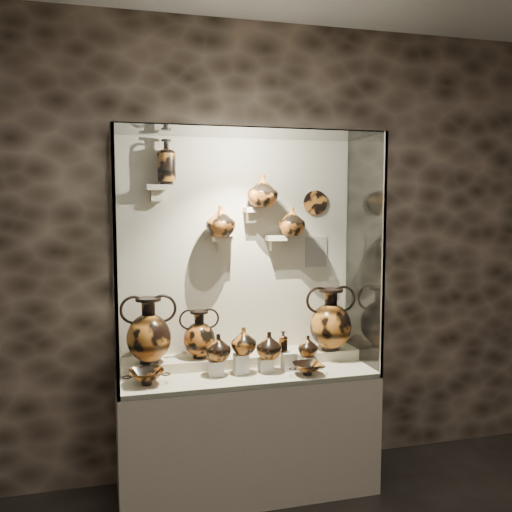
% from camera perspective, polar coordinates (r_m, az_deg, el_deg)
% --- Properties ---
extents(wall_back, '(5.00, 0.02, 3.20)m').
position_cam_1_polar(wall_back, '(4.04, -2.10, 0.41)').
color(wall_back, black).
rests_on(wall_back, ground).
extents(plinth, '(1.70, 0.60, 0.80)m').
position_cam_1_polar(plinth, '(4.03, -0.95, -17.26)').
color(plinth, beige).
rests_on(plinth, floor).
extents(front_tier, '(1.68, 0.58, 0.03)m').
position_cam_1_polar(front_tier, '(3.89, -0.96, -11.61)').
color(front_tier, beige).
rests_on(front_tier, plinth).
extents(rear_tier, '(1.70, 0.25, 0.10)m').
position_cam_1_polar(rear_tier, '(4.04, -1.59, -10.43)').
color(rear_tier, beige).
rests_on(rear_tier, plinth).
extents(back_panel, '(1.70, 0.03, 1.60)m').
position_cam_1_polar(back_panel, '(4.03, -2.09, 0.41)').
color(back_panel, beige).
rests_on(back_panel, plinth).
extents(glass_front, '(1.70, 0.01, 1.60)m').
position_cam_1_polar(glass_front, '(3.45, 0.23, -0.48)').
color(glass_front, white).
rests_on(glass_front, plinth).
extents(glass_left, '(0.01, 0.60, 1.60)m').
position_cam_1_polar(glass_left, '(3.62, -14.09, -0.36)').
color(glass_left, white).
rests_on(glass_left, plinth).
extents(glass_right, '(0.01, 0.60, 1.60)m').
position_cam_1_polar(glass_right, '(4.02, 10.78, 0.30)').
color(glass_right, white).
rests_on(glass_right, plinth).
extents(glass_top, '(1.70, 0.60, 0.01)m').
position_cam_1_polar(glass_top, '(3.74, -1.00, 12.22)').
color(glass_top, white).
rests_on(glass_top, back_panel).
extents(frame_post_left, '(0.02, 0.02, 1.60)m').
position_cam_1_polar(frame_post_left, '(3.33, -13.87, -0.86)').
color(frame_post_left, gray).
rests_on(frame_post_left, plinth).
extents(frame_post_right, '(0.02, 0.02, 1.60)m').
position_cam_1_polar(frame_post_right, '(3.76, 12.63, -0.10)').
color(frame_post_right, gray).
rests_on(frame_post_right, plinth).
extents(pedestal_a, '(0.09, 0.09, 0.10)m').
position_cam_1_polar(pedestal_a, '(3.77, -4.07, -11.12)').
color(pedestal_a, beige).
rests_on(pedestal_a, front_tier).
extents(pedestal_b, '(0.09, 0.09, 0.13)m').
position_cam_1_polar(pedestal_b, '(3.81, -1.52, -10.73)').
color(pedestal_b, beige).
rests_on(pedestal_b, front_tier).
extents(pedestal_c, '(0.09, 0.09, 0.09)m').
position_cam_1_polar(pedestal_c, '(3.85, 0.98, -10.83)').
color(pedestal_c, beige).
rests_on(pedestal_c, front_tier).
extents(pedestal_d, '(0.09, 0.09, 0.12)m').
position_cam_1_polar(pedestal_d, '(3.89, 3.28, -10.43)').
color(pedestal_d, beige).
rests_on(pedestal_d, front_tier).
extents(pedestal_e, '(0.09, 0.09, 0.08)m').
position_cam_1_polar(pedestal_e, '(3.95, 5.24, -10.53)').
color(pedestal_e, beige).
rests_on(pedestal_e, front_tier).
extents(bracket_ul, '(0.14, 0.12, 0.04)m').
position_cam_1_polar(bracket_ul, '(3.86, -9.89, 6.78)').
color(bracket_ul, beige).
rests_on(bracket_ul, back_panel).
extents(bracket_ca, '(0.14, 0.12, 0.04)m').
position_cam_1_polar(bracket_ca, '(3.93, -3.26, 1.73)').
color(bracket_ca, beige).
rests_on(bracket_ca, back_panel).
extents(bracket_cb, '(0.10, 0.12, 0.04)m').
position_cam_1_polar(bracket_cb, '(3.97, -0.45, 4.66)').
color(bracket_cb, beige).
rests_on(bracket_cb, back_panel).
extents(bracket_cc, '(0.14, 0.12, 0.04)m').
position_cam_1_polar(bracket_cc, '(4.03, 2.03, 1.83)').
color(bracket_cc, beige).
rests_on(bracket_cc, back_panel).
extents(amphora_left, '(0.35, 0.35, 0.44)m').
position_cam_1_polar(amphora_left, '(3.82, -10.68, -7.30)').
color(amphora_left, '#A25D1F').
rests_on(amphora_left, rear_tier).
extents(amphora_mid, '(0.34, 0.34, 0.33)m').
position_cam_1_polar(amphora_mid, '(3.91, -5.69, -7.77)').
color(amphora_mid, '#A7571D').
rests_on(amphora_mid, rear_tier).
extents(amphora_right, '(0.40, 0.40, 0.45)m').
position_cam_1_polar(amphora_right, '(4.11, 7.46, -6.26)').
color(amphora_right, '#A25D1F').
rests_on(amphora_right, rear_tier).
extents(jug_a, '(0.17, 0.17, 0.17)m').
position_cam_1_polar(jug_a, '(3.75, -3.80, -9.09)').
color(jug_a, '#A25D1F').
rests_on(jug_a, pedestal_a).
extents(jug_b, '(0.22, 0.22, 0.17)m').
position_cam_1_polar(jug_b, '(3.77, -1.24, -8.47)').
color(jug_b, '#A7571D').
rests_on(jug_b, pedestal_b).
extents(jug_c, '(0.22, 0.22, 0.18)m').
position_cam_1_polar(jug_c, '(3.81, 1.31, -8.91)').
color(jug_c, '#A25D1F').
rests_on(jug_c, pedestal_c).
extents(jug_e, '(0.14, 0.14, 0.14)m').
position_cam_1_polar(jug_e, '(3.92, 5.21, -8.95)').
color(jug_e, '#A25D1F').
rests_on(jug_e, pedestal_e).
extents(lekythos_small, '(0.08, 0.08, 0.16)m').
position_cam_1_polar(lekythos_small, '(3.86, 2.73, -8.41)').
color(lekythos_small, '#A7571D').
rests_on(lekythos_small, pedestal_d).
extents(kylix_left, '(0.33, 0.30, 0.11)m').
position_cam_1_polar(kylix_left, '(3.66, -10.89, -11.66)').
color(kylix_left, '#A7571D').
rests_on(kylix_left, front_tier).
extents(kylix_right, '(0.24, 0.20, 0.10)m').
position_cam_1_polar(kylix_right, '(3.80, 5.14, -11.05)').
color(kylix_right, '#A25D1F').
rests_on(kylix_right, front_tier).
extents(lekythos_tall, '(0.17, 0.17, 0.34)m').
position_cam_1_polar(lekythos_tall, '(3.85, -8.95, 9.55)').
color(lekythos_tall, '#A25D1F').
rests_on(lekythos_tall, bracket_ul).
extents(ovoid_vase_a, '(0.26, 0.26, 0.21)m').
position_cam_1_polar(ovoid_vase_a, '(3.87, -3.56, 3.48)').
color(ovoid_vase_a, '#A7571D').
rests_on(ovoid_vase_a, bracket_ca).
extents(ovoid_vase_b, '(0.28, 0.28, 0.22)m').
position_cam_1_polar(ovoid_vase_b, '(3.93, 0.66, 6.52)').
color(ovoid_vase_b, '#A7571D').
rests_on(ovoid_vase_b, bracket_cb).
extents(ovoid_vase_c, '(0.23, 0.23, 0.20)m').
position_cam_1_polar(ovoid_vase_c, '(4.01, 3.59, 3.47)').
color(ovoid_vase_c, '#A7571D').
rests_on(ovoid_vase_c, bracket_cc).
extents(wall_plate, '(0.18, 0.02, 0.18)m').
position_cam_1_polar(wall_plate, '(4.17, 5.94, 5.33)').
color(wall_plate, '#B86824').
rests_on(wall_plate, back_panel).
extents(info_placard, '(0.16, 0.01, 0.22)m').
position_cam_1_polar(info_placard, '(4.19, 6.03, 0.41)').
color(info_placard, beige).
rests_on(info_placard, back_panel).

